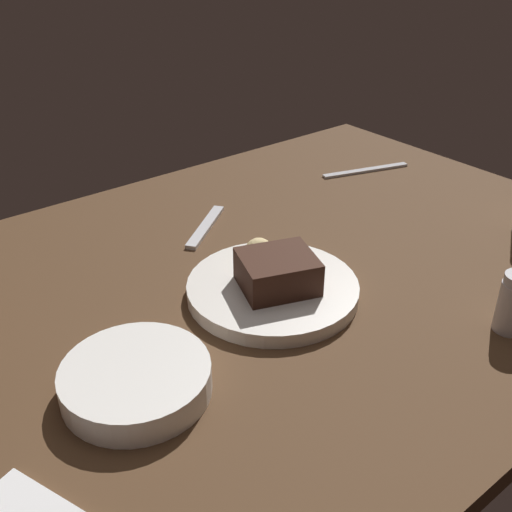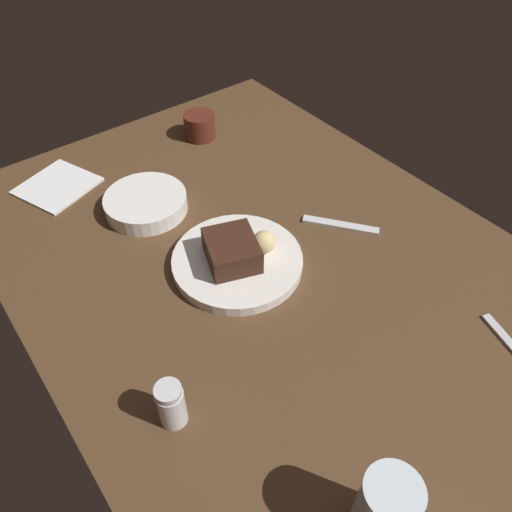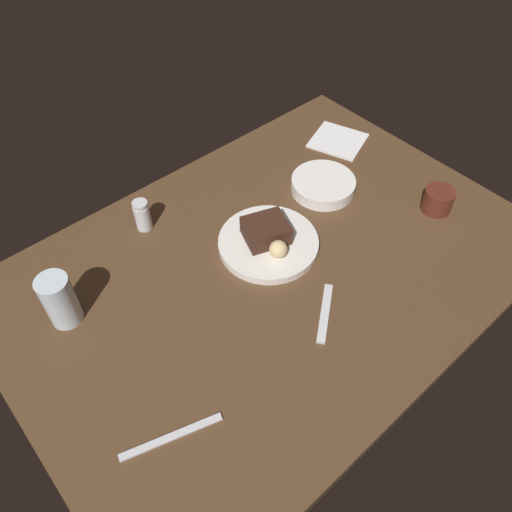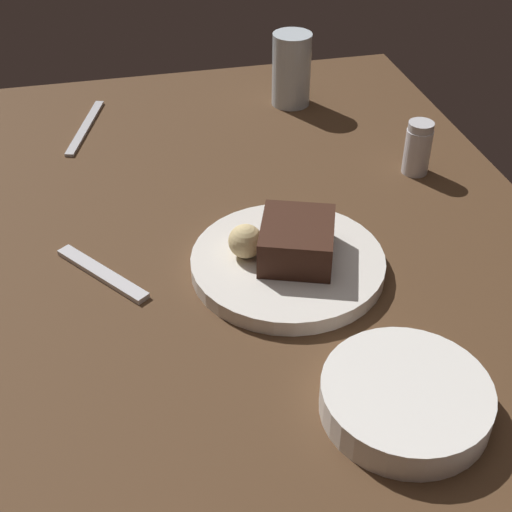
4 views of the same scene
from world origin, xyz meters
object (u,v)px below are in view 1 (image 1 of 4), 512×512
(bread_roll, at_px, (258,251))
(butter_knife, at_px, (366,170))
(chocolate_cake_slice, at_px, (277,272))
(dessert_spoon, at_px, (206,227))
(side_bowl, at_px, (136,380))
(dessert_plate, at_px, (273,289))

(bread_roll, relative_size, butter_knife, 0.22)
(butter_knife, bearing_deg, chocolate_cake_slice, 45.99)
(dessert_spoon, bearing_deg, side_bowl, 7.55)
(chocolate_cake_slice, relative_size, butter_knife, 0.52)
(dessert_plate, relative_size, chocolate_cake_slice, 2.41)
(chocolate_cake_slice, distance_m, butter_knife, 0.50)
(chocolate_cake_slice, relative_size, dessert_spoon, 0.66)
(chocolate_cake_slice, xyz_separation_m, side_bowl, (0.24, 0.04, -0.03))
(chocolate_cake_slice, xyz_separation_m, dessert_spoon, (-0.04, -0.23, -0.04))
(side_bowl, relative_size, dessert_spoon, 1.11)
(side_bowl, xyz_separation_m, dessert_spoon, (-0.28, -0.28, -0.01))
(dessert_plate, relative_size, dessert_spoon, 1.58)
(chocolate_cake_slice, xyz_separation_m, butter_knife, (-0.44, -0.24, -0.04))
(dessert_plate, bearing_deg, chocolate_cake_slice, 85.19)
(dessert_plate, distance_m, butter_knife, 0.49)
(bread_roll, distance_m, side_bowl, 0.28)
(dessert_plate, distance_m, side_bowl, 0.25)
(dessert_plate, distance_m, chocolate_cake_slice, 0.04)
(butter_knife, bearing_deg, dessert_plate, 44.96)
(chocolate_cake_slice, xyz_separation_m, bread_roll, (-0.02, -0.06, -0.00))
(bread_roll, height_order, dessert_spoon, bread_roll)
(chocolate_cake_slice, height_order, bread_roll, chocolate_cake_slice)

